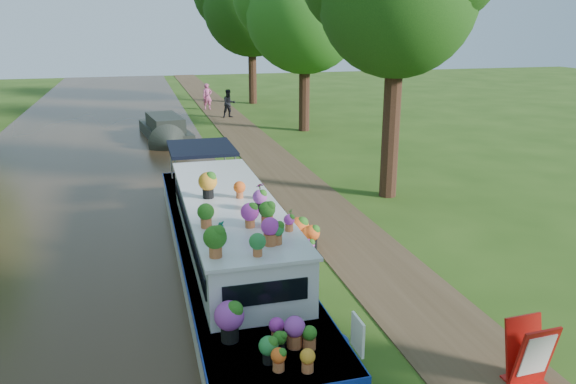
{
  "coord_description": "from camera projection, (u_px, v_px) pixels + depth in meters",
  "views": [
    {
      "loc": [
        -4.01,
        -13.31,
        5.51
      ],
      "look_at": [
        -0.39,
        0.12,
        1.3
      ],
      "focal_mm": 35.0,
      "sensor_mm": 36.0,
      "label": 1
    }
  ],
  "objects": [
    {
      "name": "pedestrian_pink",
      "position": [
        207.0,
        96.0,
        36.76
      ],
      "size": [
        0.65,
        0.46,
        1.68
      ],
      "primitive_type": "imported",
      "rotation": [
        0.0,
        0.0,
        0.09
      ],
      "color": "#E85F88",
      "rests_on": "towpath"
    },
    {
      "name": "sandwich_board",
      "position": [
        529.0,
        356.0,
        8.76
      ],
      "size": [
        0.68,
        0.55,
        1.07
      ],
      "rotation": [
        0.0,
        0.0,
        0.05
      ],
      "color": "#A6110B",
      "rests_on": "towpath"
    },
    {
      "name": "plant_boat",
      "position": [
        231.0,
        244.0,
        12.3
      ],
      "size": [
        2.29,
        13.52,
        2.23
      ],
      "color": "silver",
      "rests_on": "canal_water"
    },
    {
      "name": "ground",
      "position": [
        303.0,
        239.0,
        14.9
      ],
      "size": [
        100.0,
        100.0,
        0.0
      ],
      "primitive_type": "plane",
      "color": "#254411",
      "rests_on": "ground"
    },
    {
      "name": "canal_water",
      "position": [
        63.0,
        263.0,
        13.4
      ],
      "size": [
        10.0,
        100.0,
        0.02
      ],
      "primitive_type": "cube",
      "color": "black",
      "rests_on": "ground"
    },
    {
      "name": "verge_plant",
      "position": [
        286.0,
        216.0,
        16.01
      ],
      "size": [
        0.5,
        0.48,
        0.44
      ],
      "primitive_type": "imported",
      "rotation": [
        0.0,
        0.0,
        0.41
      ],
      "color": "#217022",
      "rests_on": "ground"
    },
    {
      "name": "towpath",
      "position": [
        346.0,
        234.0,
        15.19
      ],
      "size": [
        2.2,
        100.0,
        0.03
      ],
      "primitive_type": "cube",
      "color": "#41311E",
      "rests_on": "ground"
    },
    {
      "name": "tree_near_mid",
      "position": [
        304.0,
        3.0,
        28.09
      ],
      "size": [
        6.9,
        6.6,
        9.4
      ],
      "color": "black",
      "rests_on": "ground"
    },
    {
      "name": "second_boat",
      "position": [
        165.0,
        130.0,
        27.4
      ],
      "size": [
        2.44,
        6.28,
        1.18
      ],
      "rotation": [
        0.0,
        0.0,
        0.14
      ],
      "color": "black",
      "rests_on": "canal_water"
    },
    {
      "name": "pedestrian_dark",
      "position": [
        229.0,
        104.0,
        33.57
      ],
      "size": [
        0.93,
        0.79,
        1.67
      ],
      "primitive_type": "imported",
      "rotation": [
        0.0,
        0.0,
        0.22
      ],
      "color": "black",
      "rests_on": "towpath"
    }
  ]
}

